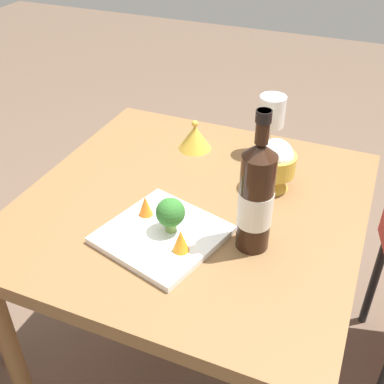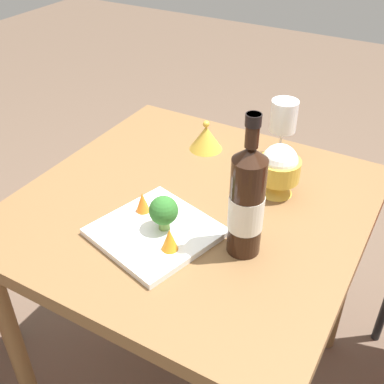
# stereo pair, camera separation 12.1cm
# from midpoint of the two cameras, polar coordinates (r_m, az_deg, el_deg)

# --- Properties ---
(ground_plane) EXTENTS (8.00, 8.00, 0.00)m
(ground_plane) POSITION_cam_midpoint_polar(r_m,az_deg,el_deg) (1.78, -2.08, -21.13)
(ground_plane) COLOR brown
(dining_table) EXTENTS (0.86, 0.86, 0.75)m
(dining_table) POSITION_cam_midpoint_polar(r_m,az_deg,el_deg) (1.28, -2.70, -4.61)
(dining_table) COLOR brown
(dining_table) RESTS_ON ground_plane
(wine_bottle) EXTENTS (0.08, 0.08, 0.34)m
(wine_bottle) POSITION_cam_midpoint_polar(r_m,az_deg,el_deg) (1.01, 4.31, -0.76)
(wine_bottle) COLOR black
(wine_bottle) RESTS_ON dining_table
(wine_glass) EXTENTS (0.08, 0.08, 0.18)m
(wine_glass) POSITION_cam_midpoint_polar(r_m,az_deg,el_deg) (1.38, 7.05, 9.30)
(wine_glass) COLOR white
(wine_glass) RESTS_ON dining_table
(rice_bowl) EXTENTS (0.11, 0.11, 0.14)m
(rice_bowl) POSITION_cam_midpoint_polar(r_m,az_deg,el_deg) (1.25, 7.16, 3.32)
(rice_bowl) COLOR gold
(rice_bowl) RESTS_ON dining_table
(rice_bowl_lid) EXTENTS (0.10, 0.10, 0.09)m
(rice_bowl_lid) POSITION_cam_midpoint_polar(r_m,az_deg,el_deg) (1.44, -2.08, 6.51)
(rice_bowl_lid) COLOR gold
(rice_bowl_lid) RESTS_ON dining_table
(serving_plate) EXTENTS (0.31, 0.31, 0.02)m
(serving_plate) POSITION_cam_midpoint_polar(r_m,az_deg,el_deg) (1.12, -6.68, -5.20)
(serving_plate) COLOR white
(serving_plate) RESTS_ON dining_table
(broccoli_floret) EXTENTS (0.07, 0.07, 0.09)m
(broccoli_floret) POSITION_cam_midpoint_polar(r_m,az_deg,el_deg) (1.08, -5.79, -2.64)
(broccoli_floret) COLOR #729E4C
(broccoli_floret) RESTS_ON serving_plate
(carrot_garnish_left) EXTENTS (0.04, 0.04, 0.05)m
(carrot_garnish_left) POSITION_cam_midpoint_polar(r_m,az_deg,el_deg) (1.04, -4.69, -5.95)
(carrot_garnish_left) COLOR orange
(carrot_garnish_left) RESTS_ON serving_plate
(carrot_garnish_right) EXTENTS (0.03, 0.03, 0.05)m
(carrot_garnish_right) POSITION_cam_midpoint_polar(r_m,az_deg,el_deg) (1.15, -8.58, -1.72)
(carrot_garnish_right) COLOR orange
(carrot_garnish_right) RESTS_ON serving_plate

